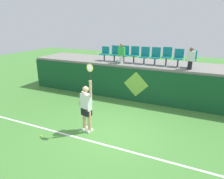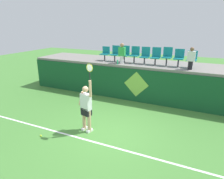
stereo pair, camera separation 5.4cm
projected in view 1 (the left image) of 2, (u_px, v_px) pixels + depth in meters
name	position (u px, v px, depth m)	size (l,w,h in m)	color
ground_plane	(107.00, 133.00, 7.43)	(40.00, 40.00, 0.00)	#478438
court_back_wall	(138.00, 86.00, 10.19)	(12.95, 0.20, 1.66)	#144C28
spectator_platform	(146.00, 64.00, 10.92)	(12.95, 2.45, 0.12)	gray
court_baseline_stripe	(98.00, 143.00, 6.82)	(11.66, 0.08, 0.01)	white
tennis_player	(86.00, 107.00, 7.31)	(0.74, 0.34, 2.54)	white
tennis_ball	(41.00, 136.00, 7.18)	(0.07, 0.07, 0.07)	#D1E533
water_bottle	(117.00, 62.00, 10.42)	(0.06, 0.06, 0.23)	#26B272
stadium_chair_0	(105.00, 53.00, 11.41)	(0.44, 0.42, 0.76)	#38383D
stadium_chair_1	(115.00, 53.00, 11.16)	(0.44, 0.42, 0.84)	#38383D
stadium_chair_2	(124.00, 53.00, 10.94)	(0.44, 0.42, 0.86)	#38383D
stadium_chair_3	(134.00, 54.00, 10.71)	(0.44, 0.42, 0.85)	#38383D
stadium_chair_4	(145.00, 55.00, 10.49)	(0.44, 0.42, 0.85)	#38383D
stadium_chair_5	(155.00, 55.00, 10.27)	(0.44, 0.42, 0.86)	#38383D
stadium_chair_6	(167.00, 55.00, 10.03)	(0.44, 0.42, 0.89)	#38383D
stadium_chair_7	(179.00, 57.00, 9.81)	(0.44, 0.42, 0.83)	#38383D
stadium_chair_8	(191.00, 58.00, 9.58)	(0.44, 0.42, 0.78)	#38383D
spectator_0	(122.00, 53.00, 10.56)	(0.34, 0.20, 1.04)	white
spectator_1	(191.00, 58.00, 9.18)	(0.34, 0.20, 1.00)	black
wall_signage_mount	(135.00, 102.00, 10.39)	(1.27, 0.01, 1.55)	#144C28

